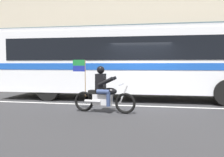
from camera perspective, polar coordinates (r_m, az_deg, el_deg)
ground_plane at (r=9.67m, az=7.05°, el=-6.14°), size 60.00×60.00×0.00m
sidewalk_curb at (r=14.71m, az=8.20°, el=-2.55°), size 28.00×3.80×0.15m
lane_center_stripe at (r=9.08m, az=6.83°, el=-6.75°), size 26.60×0.14×0.01m
office_building_facade at (r=17.33m, az=8.66°, el=16.04°), size 28.00×0.89×10.77m
transit_bus at (r=10.74m, az=6.66°, el=4.91°), size 12.77×2.79×3.22m
motorcycle_with_rider at (r=7.73m, az=-2.15°, el=-3.56°), size 2.19×0.64×1.78m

